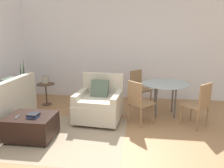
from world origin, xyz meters
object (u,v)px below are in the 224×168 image
ottoman (32,126)px  tv_remote_primary (17,117)px  picture_frame (45,80)px  dining_table (165,87)px  side_table (46,90)px  dining_chair_near_left (138,100)px  potted_plant (25,94)px  armchair (99,104)px  book_stack (33,115)px  dining_chair_far_left (139,86)px  dining_chair_near_right (200,102)px

ottoman → tv_remote_primary: size_ratio=4.69×
picture_frame → dining_table: 2.96m
tv_remote_primary → side_table: (-0.31, 1.88, -0.04)m
side_table → dining_chair_near_left: bearing=-21.6°
potted_plant → side_table: 0.60m
armchair → ottoman: 1.41m
tv_remote_primary → dining_chair_near_left: size_ratio=0.19×
book_stack → dining_chair_far_left: (1.77, 2.09, 0.06)m
potted_plant → dining_chair_far_left: size_ratio=1.34×
ottoman → tv_remote_primary: bearing=-152.8°
tv_remote_primary → dining_chair_far_left: dining_chair_far_left is taller
dining_chair_near_left → dining_chair_near_right: bearing=0.0°
potted_plant → picture_frame: potted_plant is taller
picture_frame → dining_chair_near_right: bearing=-14.7°
tv_remote_primary → dining_chair_near_left: dining_chair_near_left is taller
armchair → ottoman: (-1.04, -0.95, -0.13)m
armchair → book_stack: size_ratio=5.12×
side_table → dining_chair_near_right: size_ratio=0.62×
ottoman → dining_table: dining_table is taller
picture_frame → dining_chair_far_left: 2.36m
armchair → dining_chair_far_left: (0.81, 1.08, 0.15)m
dining_chair_near_left → dining_chair_near_right: size_ratio=1.00×
ottoman → potted_plant: potted_plant is taller
potted_plant → side_table: size_ratio=2.17×
armchair → ottoman: bearing=-137.3°
dining_chair_far_left → potted_plant: bearing=-175.0°
picture_frame → dining_table: picture_frame is taller
book_stack → dining_chair_far_left: size_ratio=0.21×
ottoman → potted_plant: bearing=121.3°
dining_chair_near_left → ottoman: bearing=-155.2°
potted_plant → dining_table: bearing=-5.5°
ottoman → dining_chair_far_left: 2.77m
potted_plant → dining_chair_far_left: potted_plant is taller
armchair → picture_frame: armchair is taller
ottoman → side_table: side_table is taller
armchair → ottoman: size_ratio=1.23×
potted_plant → picture_frame: size_ratio=6.00×
side_table → dining_chair_far_left: size_ratio=0.62×
dining_chair_near_right → dining_chair_far_left: bearing=135.0°
armchair → dining_chair_near_left: 0.83m
dining_table → dining_chair_far_left: (-0.59, 0.59, -0.13)m
potted_plant → dining_table: (3.52, -0.34, 0.38)m
dining_chair_near_left → dining_chair_far_left: 1.18m
side_table → dining_chair_near_left: (2.35, -0.93, 0.12)m
dining_chair_near_left → side_table: bearing=158.4°
armchair → tv_remote_primary: (-1.23, -1.05, 0.07)m
tv_remote_primary → picture_frame: (-0.31, 1.88, 0.22)m
tv_remote_primary → potted_plant: size_ratio=0.14×
potted_plant → dining_chair_near_left: (2.93, -0.93, 0.24)m
tv_remote_primary → dining_table: 3.06m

